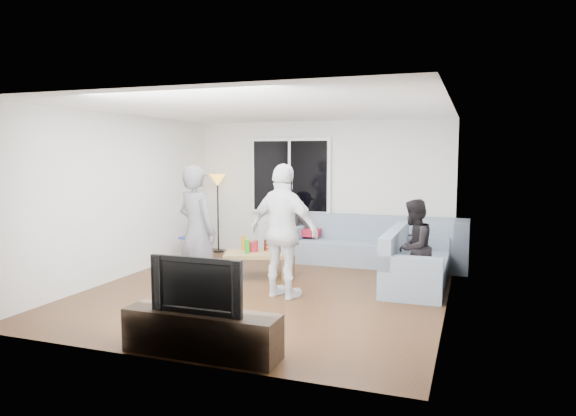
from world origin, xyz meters
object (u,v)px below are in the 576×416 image
at_px(floor_lamp, 218,214).
at_px(coffee_table, 259,265).
at_px(sofa_right_section, 417,258).
at_px(spectator_right, 413,248).
at_px(sofa_back_section, 354,240).
at_px(spectator_back, 292,226).
at_px(television, 201,284).
at_px(player_left, 197,231).
at_px(tv_console, 202,333).
at_px(player_right, 284,231).
at_px(side_chair, 194,238).

bearing_deg(floor_lamp, coffee_table, -46.64).
xyz_separation_m(sofa_right_section, spectator_right, (0.00, -0.53, 0.25)).
distance_m(sofa_back_section, floor_lamp, 2.85).
distance_m(spectator_back, television, 4.86).
distance_m(sofa_right_section, spectator_back, 2.79).
bearing_deg(player_left, tv_console, 139.87).
xyz_separation_m(coffee_table, television, (0.73, -3.21, 0.52)).
relative_size(sofa_back_section, tv_console, 1.44).
distance_m(sofa_back_section, television, 4.80).
relative_size(sofa_back_section, spectator_right, 1.70).
height_order(floor_lamp, spectator_right, floor_lamp).
xyz_separation_m(player_right, television, (-0.05, -2.21, -0.21)).
height_order(player_right, spectator_right, player_right).
bearing_deg(tv_console, side_chair, 120.76).
bearing_deg(floor_lamp, player_right, -48.39).
height_order(sofa_right_section, tv_console, sofa_right_section).
xyz_separation_m(sofa_back_section, coffee_table, (-1.20, -1.56, -0.22)).
distance_m(coffee_table, tv_console, 3.29).
relative_size(player_left, player_right, 0.99).
bearing_deg(player_left, spectator_back, -78.49).
xyz_separation_m(player_left, spectator_back, (0.40, 2.88, -0.30)).
height_order(sofa_right_section, spectator_right, spectator_right).
relative_size(side_chair, floor_lamp, 0.55).
distance_m(sofa_right_section, side_chair, 4.10).
xyz_separation_m(side_chair, player_left, (1.22, -2.04, 0.48)).
height_order(spectator_right, tv_console, spectator_right).
height_order(coffee_table, spectator_back, spectator_back).
bearing_deg(sofa_right_section, spectator_back, 61.60).
xyz_separation_m(player_left, tv_console, (1.13, -1.92, -0.69)).
distance_m(coffee_table, player_left, 1.53).
distance_m(side_chair, tv_console, 4.60).
bearing_deg(spectator_back, tv_console, -96.21).
bearing_deg(player_right, side_chair, -19.83).
xyz_separation_m(side_chair, tv_console, (2.35, -3.95, -0.21)).
bearing_deg(sofa_right_section, player_left, 118.69).
xyz_separation_m(player_right, tv_console, (-0.05, -2.21, -0.71)).
distance_m(spectator_right, television, 3.41).
bearing_deg(spectator_right, coffee_table, -80.03).
distance_m(coffee_table, spectator_right, 2.51).
bearing_deg(television, sofa_back_section, 84.41).
relative_size(side_chair, tv_console, 0.54).
bearing_deg(television, sofa_right_section, 63.70).
height_order(player_left, television, player_left).
bearing_deg(television, spectator_back, 98.69).
bearing_deg(sofa_back_section, side_chair, -163.83).
bearing_deg(floor_lamp, television, -64.46).
bearing_deg(spectator_right, tv_console, -14.06).
height_order(spectator_right, spectator_back, spectator_right).
bearing_deg(sofa_back_section, player_left, -119.23).
bearing_deg(player_right, tv_console, 104.62).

